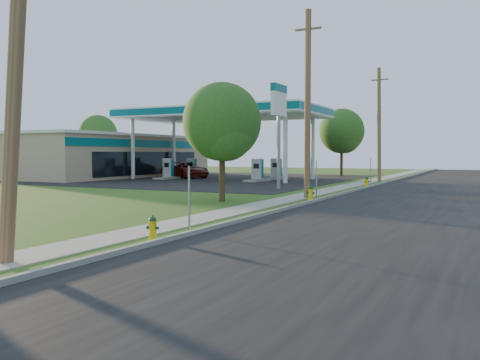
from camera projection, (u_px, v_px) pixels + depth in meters
The scene contains 25 objects.
ground_plane at pixel (78, 260), 11.31m from camera, with size 140.00×140.00×0.00m, color #235313.
road at pixel (377, 219), 18.19m from camera, with size 8.00×120.00×0.02m, color black.
curb at pixel (274, 211), 19.99m from camera, with size 0.15×120.00×0.15m, color gray.
sidewalk at pixel (235, 211), 20.79m from camera, with size 1.50×120.00×0.03m, color gray.
forecourt at pixel (203, 179), 47.04m from camera, with size 26.00×28.00×0.02m, color black.
utility_pole_near at pixel (17, 35), 10.44m from camera, with size 1.40×0.32×9.48m.
utility_pole_mid at pixel (308, 104), 26.47m from camera, with size 1.40×0.32×9.80m.
utility_pole_far at pixel (379, 124), 42.51m from camera, with size 1.40×0.32×9.50m.
sign_post_near at pixel (189, 200), 14.89m from camera, with size 0.05×0.04×2.00m, color gray.
sign_post_mid at pixel (317, 181), 25.40m from camera, with size 0.05×0.04×2.00m, color gray.
sign_post_far at pixel (371, 172), 36.27m from camera, with size 0.05×0.04×2.00m, color gray.
gas_canopy at pixel (222, 114), 45.83m from camera, with size 18.18×9.18×6.40m.
fuel_pump_nw at pixel (168, 171), 46.35m from camera, with size 1.20×3.20×1.90m.
fuel_pump_ne at pixel (258, 173), 42.29m from camera, with size 1.20×3.20×1.90m.
fuel_pump_sw at pixel (192, 170), 49.91m from camera, with size 1.20×3.20×1.90m.
fuel_pump_se at pixel (276, 171), 45.85m from camera, with size 1.20×3.20×1.90m.
convenience_store at pixel (111, 156), 51.88m from camera, with size 10.40×22.40×4.25m.
price_pylon at pixel (279, 106), 33.10m from camera, with size 0.34×2.04×6.85m.
tree_verge at pixel (223, 125), 24.61m from camera, with size 3.84×3.84×5.82m.
tree_lot at pixel (342, 133), 51.42m from camera, with size 4.55×4.55×6.90m.
tree_back at pixel (98, 136), 60.90m from camera, with size 4.59×4.59×6.96m.
hydrant_near at pixel (153, 228), 13.78m from camera, with size 0.35×0.31×0.69m.
hydrant_mid at pixel (311, 193), 25.23m from camera, with size 0.40×0.36×0.77m.
hydrant_far at pixel (367, 182), 35.56m from camera, with size 0.37×0.33×0.72m.
car_red at pixel (185, 170), 48.75m from camera, with size 2.55×5.54×1.54m, color maroon.
Camera 1 is at (8.29, -8.36, 2.37)m, focal length 38.00 mm.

